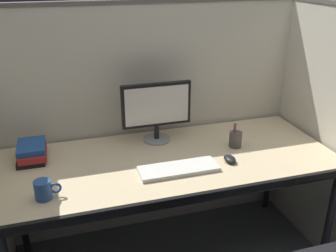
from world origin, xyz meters
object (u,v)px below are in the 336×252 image
book_stack (32,152)px  pen_cup (235,139)px  computer_mouse (230,159)px  desk (171,167)px  monitor_center (156,108)px  coffee_mug (44,190)px  keyboard_main (179,169)px

book_stack → pen_cup: bearing=-8.5°
computer_mouse → pen_cup: pen_cup is taller
desk → book_stack: 0.79m
monitor_center → coffee_mug: bearing=-145.4°
monitor_center → desk: bearing=-87.3°
monitor_center → keyboard_main: size_ratio=1.00×
computer_mouse → book_stack: (-1.06, 0.34, 0.03)m
book_stack → monitor_center: bearing=3.5°
computer_mouse → book_stack: bearing=162.1°
desk → pen_cup: size_ratio=12.51×
desk → pen_cup: 0.43m
book_stack → desk: bearing=-16.2°
monitor_center → computer_mouse: monitor_center is taller
monitor_center → book_stack: bearing=-176.5°
monitor_center → pen_cup: bearing=-27.1°
desk → monitor_center: 0.38m
desk → book_stack: size_ratio=8.41×
keyboard_main → pen_cup: pen_cup is taller
computer_mouse → coffee_mug: coffee_mug is taller
desk → computer_mouse: 0.34m
keyboard_main → coffee_mug: 0.70m
keyboard_main → pen_cup: size_ratio=2.83×
monitor_center → coffee_mug: monitor_center is taller
monitor_center → pen_cup: monitor_center is taller
keyboard_main → book_stack: size_ratio=1.90×
computer_mouse → monitor_center: bearing=129.4°
desk → computer_mouse: bearing=-21.9°
book_stack → computer_mouse: bearing=-17.9°
keyboard_main → coffee_mug: (-0.69, -0.07, 0.04)m
computer_mouse → pen_cup: 0.20m
computer_mouse → coffee_mug: size_ratio=0.76×
computer_mouse → coffee_mug: 1.00m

